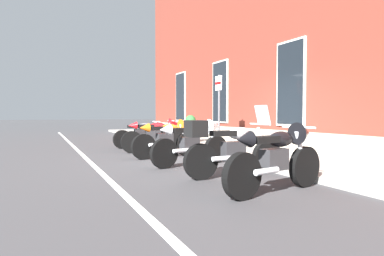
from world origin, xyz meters
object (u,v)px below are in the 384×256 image
Objects in this scene: motorcycle_grey_naked at (143,134)px; barrel_planter at (191,130)px; motorcycle_orange_sport at (168,137)px; motorcycle_white_sport at (194,141)px; parking_sign at (219,101)px; motorcycle_silver_touring at (231,147)px; motorcycle_black_sport at (280,155)px; motorcycle_red_sport at (157,134)px.

motorcycle_grey_naked is 2.04× the size of barrel_planter.
motorcycle_orange_sport is 1.55m from motorcycle_white_sport.
parking_sign reaches higher than barrel_planter.
motorcycle_white_sport reaches higher than motorcycle_orange_sport.
motorcycle_silver_touring is (1.63, 0.01, -0.01)m from motorcycle_white_sport.
parking_sign reaches higher than motorcycle_grey_naked.
motorcycle_silver_touring is at bearing -25.61° from parking_sign.
motorcycle_black_sport is 2.01× the size of barrel_planter.
motorcycle_silver_touring is 6.67m from barrel_planter.
motorcycle_silver_touring is 4.23m from parking_sign.
motorcycle_silver_touring is at bearing -178.77° from motorcycle_black_sport.
motorcycle_grey_naked is at bearing -83.85° from barrel_planter.
motorcycle_red_sport is 2.19m from parking_sign.
motorcycle_black_sport is 5.48m from parking_sign.
parking_sign is at bearing 161.10° from motorcycle_black_sport.
parking_sign is at bearing 62.93° from motorcycle_red_sport.
motorcycle_white_sport is (1.55, 0.07, 0.01)m from motorcycle_orange_sport.
motorcycle_silver_touring is at bearing -0.66° from motorcycle_red_sport.
motorcycle_orange_sport is at bearing -2.36° from motorcycle_grey_naked.
motorcycle_grey_naked is 1.04× the size of motorcycle_orange_sport.
motorcycle_orange_sport is 4.58m from motorcycle_black_sport.
parking_sign reaches higher than motorcycle_silver_touring.
parking_sign is at bearing -4.93° from barrel_planter.
motorcycle_orange_sport is (2.97, -0.12, 0.10)m from motorcycle_grey_naked.
motorcycle_grey_naked is 6.16m from motorcycle_silver_touring.
motorcycle_silver_touring reaches higher than motorcycle_orange_sport.
motorcycle_black_sport reaches higher than motorcycle_orange_sport.
parking_sign is (-2.07, 1.78, 1.03)m from motorcycle_white_sport.
parking_sign is at bearing 105.55° from motorcycle_orange_sport.
motorcycle_black_sport is 8.01m from barrel_planter.
motorcycle_red_sport is at bearing -47.48° from barrel_planter.
motorcycle_red_sport is 0.97× the size of motorcycle_silver_touring.
motorcycle_orange_sport is at bearing -33.18° from barrel_planter.
motorcycle_orange_sport is at bearing -177.55° from motorcycle_white_sport.
motorcycle_red_sport is 2.03× the size of barrel_planter.
motorcycle_black_sport is at bearing -14.27° from barrel_planter.
motorcycle_orange_sport is at bearing -74.45° from parking_sign.
parking_sign reaches higher than motorcycle_white_sport.
parking_sign reaches higher than motorcycle_red_sport.
motorcycle_orange_sport is (1.39, -0.13, -0.00)m from motorcycle_red_sport.
motorcycle_silver_touring is at bearing 0.39° from motorcycle_white_sport.
motorcycle_grey_naked is 1.97m from barrel_planter.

